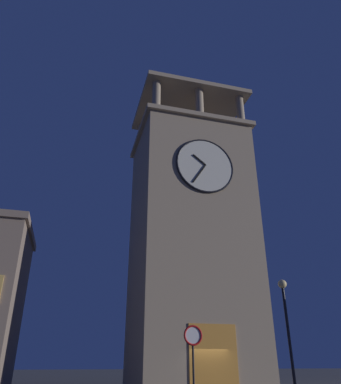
{
  "coord_description": "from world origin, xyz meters",
  "views": [
    {
      "loc": [
        8.86,
        23.85,
        1.7
      ],
      "look_at": [
        1.43,
        -3.58,
        14.93
      ],
      "focal_mm": 34.45,
      "sensor_mm": 36.0,
      "label": 1
    }
  ],
  "objects": [
    {
      "name": "clocktower",
      "position": [
        -0.3,
        -3.55,
        10.69
      ],
      "size": [
        9.49,
        8.34,
        26.41
      ],
      "color": "gray",
      "rests_on": "ground_plane"
    },
    {
      "name": "street_lamp",
      "position": [
        -1.69,
        6.88,
        3.87
      ],
      "size": [
        0.44,
        0.44,
        5.61
      ],
      "color": "black",
      "rests_on": "ground_plane"
    },
    {
      "name": "no_horn_sign",
      "position": [
        3.9,
        8.95,
        2.43
      ],
      "size": [
        0.78,
        0.14,
        3.09
      ],
      "color": "black",
      "rests_on": "ground_plane"
    }
  ]
}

